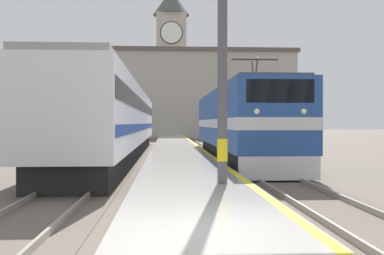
# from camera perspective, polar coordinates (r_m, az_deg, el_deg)

# --- Properties ---
(ground_plane) EXTENTS (200.00, 200.00, 0.00)m
(ground_plane) POSITION_cam_1_polar(r_m,az_deg,el_deg) (36.91, -2.15, -2.56)
(ground_plane) COLOR #60564C
(platform) EXTENTS (3.24, 140.00, 0.41)m
(platform) POSITION_cam_1_polar(r_m,az_deg,el_deg) (31.90, -1.97, -2.69)
(platform) COLOR #ADA89E
(platform) RESTS_ON ground
(rail_track_near) EXTENTS (2.83, 140.00, 0.16)m
(rail_track_near) POSITION_cam_1_polar(r_m,az_deg,el_deg) (32.13, 3.55, -2.97)
(rail_track_near) COLOR #60564C
(rail_track_near) RESTS_ON ground
(rail_track_far) EXTENTS (2.83, 140.00, 0.16)m
(rail_track_far) POSITION_cam_1_polar(r_m,az_deg,el_deg) (32.03, -8.32, -2.99)
(rail_track_far) COLOR #60564C
(rail_track_far) RESTS_ON ground
(locomotive_train) EXTENTS (2.92, 17.74, 4.80)m
(locomotive_train) POSITION_cam_1_polar(r_m,az_deg,el_deg) (23.92, 5.90, 0.42)
(locomotive_train) COLOR black
(locomotive_train) RESTS_ON ground
(passenger_train) EXTENTS (2.92, 30.96, 4.10)m
(passenger_train) POSITION_cam_1_polar(r_m,az_deg,el_deg) (27.30, -9.19, 0.95)
(passenger_train) COLOR black
(passenger_train) RESTS_ON ground
(catenary_mast) EXTENTS (2.62, 0.28, 7.75)m
(catenary_mast) POSITION_cam_1_polar(r_m,az_deg,el_deg) (12.23, 4.31, 11.10)
(catenary_mast) COLOR #4C4C51
(catenary_mast) RESTS_ON platform
(clock_tower) EXTENTS (5.87, 5.87, 23.69)m
(clock_tower) POSITION_cam_1_polar(r_m,az_deg,el_deg) (73.56, -2.65, 8.96)
(clock_tower) COLOR #ADA393
(clock_tower) RESTS_ON ground
(station_building) EXTENTS (28.20, 9.01, 11.92)m
(station_building) POSITION_cam_1_polar(r_m,az_deg,el_deg) (62.77, -0.07, 4.20)
(station_building) COLOR #A8A399
(station_building) RESTS_ON ground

